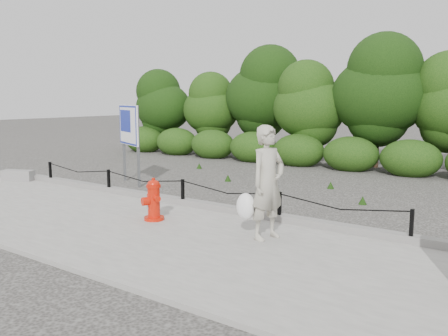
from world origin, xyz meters
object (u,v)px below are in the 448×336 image
Objects in this scene: fire_hydrant at (153,200)px; advertising_sign at (129,129)px; pedestrian at (266,184)px; concrete_block at (18,175)px.

advertising_sign reaches higher than fire_hydrant.
fire_hydrant is 2.54m from pedestrian.
pedestrian is at bearing 0.75° from advertising_sign.
fire_hydrant is at bearing -13.89° from advertising_sign.
concrete_block is (-8.95, 0.77, -0.81)m from pedestrian.
pedestrian is (2.47, 0.23, 0.55)m from fire_hydrant.
advertising_sign is at bearing 33.36° from concrete_block.
concrete_block is (-6.48, 1.00, -0.26)m from fire_hydrant.
pedestrian is 0.86× the size of advertising_sign.
fire_hydrant is 0.37× the size of advertising_sign.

